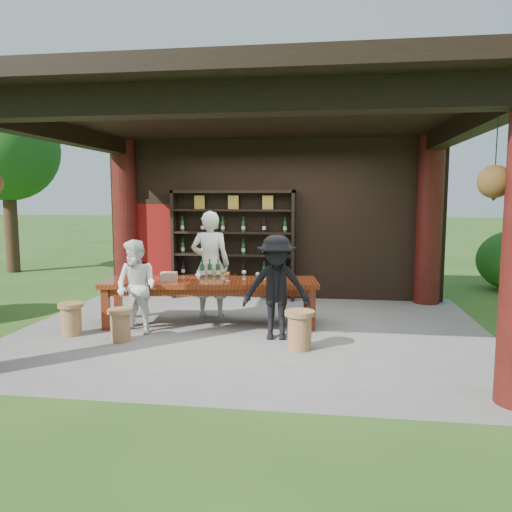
# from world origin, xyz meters

# --- Properties ---
(ground) EXTENTS (90.00, 90.00, 0.00)m
(ground) POSITION_xyz_m (0.00, 0.00, 0.00)
(ground) COLOR #2D5119
(ground) RESTS_ON ground
(pavilion) EXTENTS (7.50, 6.00, 3.60)m
(pavilion) POSITION_xyz_m (-0.01, 0.43, 2.13)
(pavilion) COLOR slate
(pavilion) RESTS_ON ground
(wine_shelf) EXTENTS (2.56, 0.39, 2.25)m
(wine_shelf) POSITION_xyz_m (-0.77, 2.45, 1.13)
(wine_shelf) COLOR black
(wine_shelf) RESTS_ON ground
(tasting_table) EXTENTS (3.62, 1.39, 0.75)m
(tasting_table) POSITION_xyz_m (-0.75, 0.29, 0.64)
(tasting_table) COLOR #5B1E0D
(tasting_table) RESTS_ON ground
(stool_near_left) EXTENTS (0.37, 0.37, 0.48)m
(stool_near_left) POSITION_xyz_m (-1.84, -0.86, 0.26)
(stool_near_left) COLOR #906139
(stool_near_left) RESTS_ON ground
(stool_near_right) EXTENTS (0.42, 0.42, 0.55)m
(stool_near_right) POSITION_xyz_m (0.80, -0.88, 0.29)
(stool_near_right) COLOR #906139
(stool_near_right) RESTS_ON ground
(stool_far_left) EXTENTS (0.38, 0.38, 0.50)m
(stool_far_left) POSITION_xyz_m (-2.72, -0.65, 0.27)
(stool_far_left) COLOR #906139
(stool_far_left) RESTS_ON ground
(host) EXTENTS (0.70, 0.48, 1.88)m
(host) POSITION_xyz_m (-0.88, 0.84, 0.94)
(host) COLOR silver
(host) RESTS_ON ground
(guest_woman) EXTENTS (0.85, 0.75, 1.47)m
(guest_woman) POSITION_xyz_m (-1.76, -0.40, 0.73)
(guest_woman) COLOR white
(guest_woman) RESTS_ON ground
(guest_man) EXTENTS (1.06, 0.67, 1.56)m
(guest_man) POSITION_xyz_m (0.42, -0.40, 0.78)
(guest_man) COLOR black
(guest_man) RESTS_ON ground
(table_bottles) EXTENTS (0.33, 0.16, 0.31)m
(table_bottles) POSITION_xyz_m (-0.82, 0.59, 0.90)
(table_bottles) COLOR #194C1E
(table_bottles) RESTS_ON tasting_table
(table_glasses) EXTENTS (1.01, 0.33, 0.15)m
(table_glasses) POSITION_xyz_m (-0.05, 0.39, 0.82)
(table_glasses) COLOR silver
(table_glasses) RESTS_ON tasting_table
(napkin_basket) EXTENTS (0.28, 0.21, 0.14)m
(napkin_basket) POSITION_xyz_m (-1.41, 0.13, 0.82)
(napkin_basket) COLOR #BF6672
(napkin_basket) RESTS_ON tasting_table
(shrubs) EXTENTS (14.05, 8.31, 1.36)m
(shrubs) POSITION_xyz_m (1.13, 0.52, 0.55)
(shrubs) COLOR #194C14
(shrubs) RESTS_ON ground
(trees) EXTENTS (21.36, 11.89, 4.80)m
(trees) POSITION_xyz_m (4.24, 1.67, 3.37)
(trees) COLOR #3F2819
(trees) RESTS_ON ground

